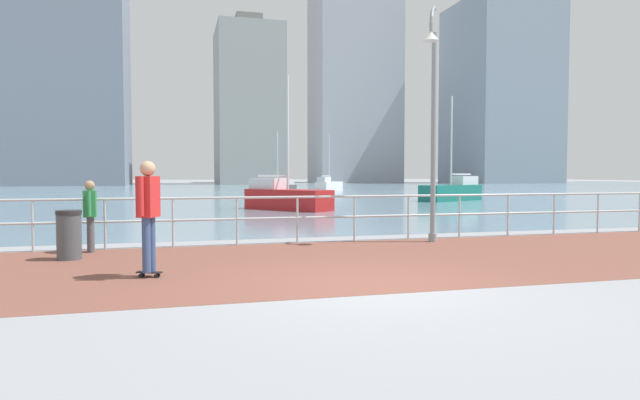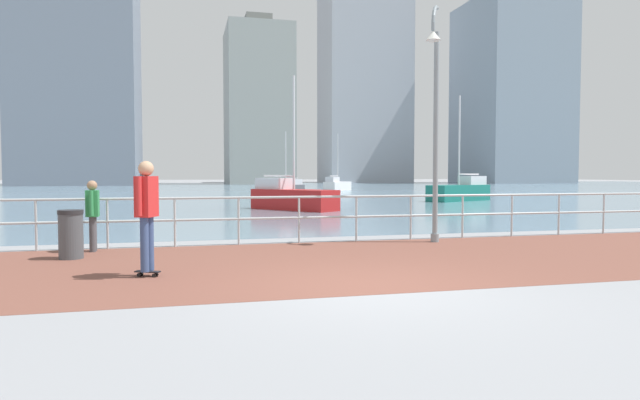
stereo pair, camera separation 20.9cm
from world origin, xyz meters
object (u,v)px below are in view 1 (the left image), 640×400
bystander (90,211)px  sailboat_navy (328,185)px  trash_bin (69,235)px  sailboat_yellow (285,197)px  sailboat_blue (279,188)px  sailboat_ivory (453,191)px  lamppost (433,112)px  skateboarder (148,207)px

bystander → sailboat_navy: (16.23, 39.26, -0.32)m
trash_bin → sailboat_navy: bearing=67.7°
trash_bin → sailboat_navy: (16.48, 40.19, 0.06)m
sailboat_yellow → sailboat_blue: size_ratio=1.19×
bystander → sailboat_ivory: 25.03m
lamppost → sailboat_blue: (2.25, 31.59, -2.56)m
lamppost → skateboarder: 7.08m
bystander → sailboat_navy: 42.49m
skateboarder → sailboat_yellow: (5.20, 15.24, -0.52)m
sailboat_navy → sailboat_yellow: bearing=-109.7°
lamppost → sailboat_yellow: size_ratio=0.92×
sailboat_ivory → sailboat_yellow: bearing=-154.2°
lamppost → trash_bin: lamppost is taller
sailboat_ivory → bystander: bearing=-135.5°
sailboat_navy → skateboarder: bearing=-109.4°
skateboarder → bystander: 3.43m
lamppost → trash_bin: size_ratio=5.92×
sailboat_navy → sailboat_blue: size_ratio=1.11×
bystander → trash_bin: size_ratio=1.59×
bystander → sailboat_navy: sailboat_navy is taller
sailboat_navy → sailboat_blue: sailboat_navy is taller
trash_bin → sailboat_navy: size_ratio=0.17×
lamppost → sailboat_navy: 40.67m
sailboat_navy → sailboat_ivory: sailboat_ivory is taller
skateboarder → trash_bin: size_ratio=1.95×
trash_bin → sailboat_blue: sailboat_blue is taller
sailboat_yellow → sailboat_ivory: size_ratio=0.96×
skateboarder → trash_bin: skateboarder is taller
skateboarder → trash_bin: 2.78m
skateboarder → bystander: skateboarder is taller
bystander → sailboat_ivory: size_ratio=0.24×
sailboat_yellow → bystander: bearing=-118.3°
sailboat_yellow → trash_bin: bearing=-117.4°
bystander → skateboarder: bearing=-67.9°
sailboat_blue → trash_bin: bearing=-107.3°
trash_bin → sailboat_navy: sailboat_navy is taller
lamppost → bystander: (-7.50, 0.38, -2.19)m
trash_bin → sailboat_ivory: size_ratio=0.15×
skateboarder → sailboat_yellow: sailboat_yellow is taller
skateboarder → sailboat_navy: sailboat_navy is taller
lamppost → skateboarder: bearing=-155.9°
sailboat_ivory → sailboat_blue: (-8.10, 13.66, -0.12)m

